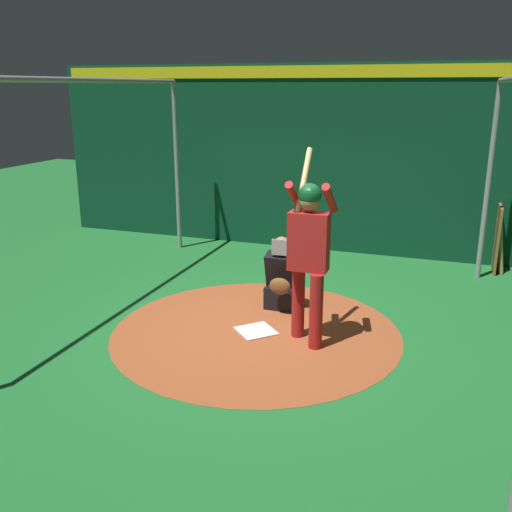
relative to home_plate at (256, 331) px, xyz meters
The scene contains 8 objects.
ground_plane 0.01m from the home_plate, ahead, with size 26.40×26.40×0.00m, color #1E6B2D.
dirt_circle 0.01m from the home_plate, ahead, with size 3.45×3.45×0.01m, color #9E4C28.
home_plate is the anchor object (origin of this frame).
batter 1.28m from the home_plate, 85.29° to the left, with size 0.68×0.49×2.17m.
catcher 0.93m from the home_plate, behind, with size 0.58×0.40×0.98m.
back_wall 4.17m from the home_plate, behind, with size 0.23×10.40×3.21m.
cage_frame 2.09m from the home_plate, ahead, with size 6.18×5.18×2.94m.
bat_rack 4.60m from the home_plate, 142.00° to the left, with size 0.82×0.17×1.05m.
Camera 1 is at (5.89, 2.08, 2.83)m, focal length 39.75 mm.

